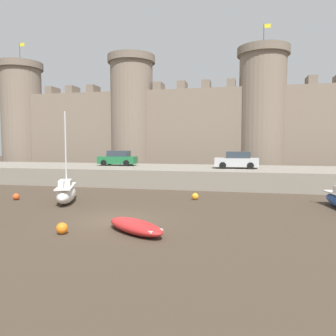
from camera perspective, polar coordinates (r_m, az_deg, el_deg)
ground_plane at (r=17.59m, az=-9.16°, el=-9.01°), size 160.00×160.00×0.00m
quay_road at (r=33.42m, az=1.59°, el=-1.25°), size 65.51×10.00×1.66m
castle at (r=45.18m, az=4.57°, el=8.25°), size 60.14×6.64×19.33m
sailboat_near_channel_right at (r=23.55m, az=-17.31°, el=-4.12°), size 2.86×4.67×6.24m
rowboat_foreground_left at (r=15.03m, az=-5.72°, el=-10.02°), size 3.63×3.08×0.60m
mooring_buoy_near_channel at (r=25.93m, az=-24.93°, el=-4.55°), size 0.47×0.47×0.47m
mooring_buoy_mid_mud at (r=15.53m, az=-17.97°, el=-9.96°), size 0.52×0.52×0.52m
mooring_buoy_off_centre at (r=23.70m, az=4.76°, el=-4.94°), size 0.49×0.49×0.49m
car_quay_centre_east at (r=36.16m, az=-8.72°, el=1.67°), size 4.15×1.98×1.62m
car_quay_east at (r=32.11m, az=11.89°, el=1.32°), size 4.15×1.98×1.62m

